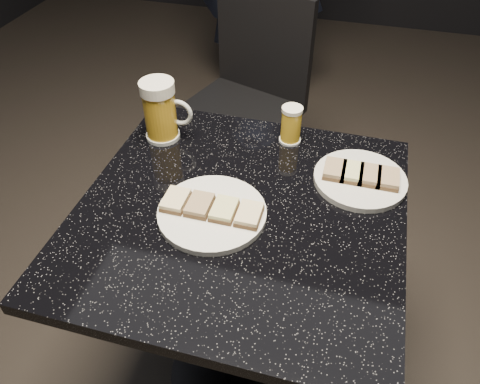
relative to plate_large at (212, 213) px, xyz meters
name	(u,v)px	position (x,y,z in m)	size (l,w,h in m)	color
floor	(240,375)	(0.05, 0.03, -0.76)	(6.00, 6.00, 0.00)	black
plate_large	(212,213)	(0.00, 0.00, 0.00)	(0.23, 0.23, 0.01)	white
plate_small	(360,179)	(0.29, 0.20, 0.00)	(0.21, 0.21, 0.01)	silver
table	(240,278)	(0.05, 0.03, -0.25)	(0.70, 0.70, 0.75)	black
beer_mug	(161,110)	(-0.21, 0.24, 0.07)	(0.13, 0.09, 0.16)	silver
beer_tumbler	(291,125)	(0.11, 0.31, 0.04)	(0.06, 0.06, 0.10)	white
chair	(246,95)	(-0.16, 0.92, -0.26)	(0.52, 0.52, 0.88)	black
canapes_on_plate_large	(212,207)	(0.00, 0.00, 0.02)	(0.21, 0.07, 0.02)	#4C3521
canapes_on_plate_small	(361,174)	(0.29, 0.20, 0.02)	(0.17, 0.07, 0.02)	#4C3521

